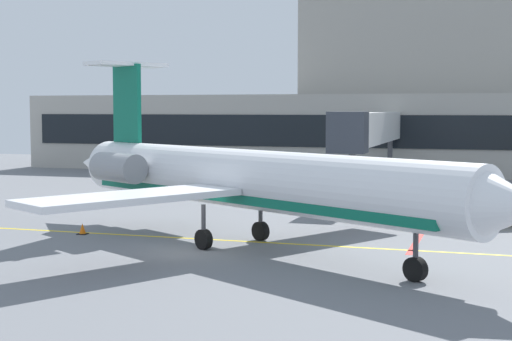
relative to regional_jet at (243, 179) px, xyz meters
The scene contains 8 objects.
ground 4.22m from the regional_jet, 131.45° to the right, with size 120.00×120.00×0.11m.
terminal_building 46.93m from the regional_jet, 86.27° to the left, with size 74.52×16.82×19.48m.
jet_bridge_west 25.64m from the regional_jet, 85.94° to the left, with size 2.40×23.18×6.06m.
regional_jet is the anchor object (origin of this frame).
baggage_tug 25.02m from the regional_jet, 77.37° to the left, with size 3.89×2.34×1.92m.
pushback_tractor 15.82m from the regional_jet, 42.36° to the left, with size 3.99×3.14×1.85m.
safety_cone_alpha 10.30m from the regional_jet, 46.12° to the left, with size 0.47×0.47×0.55m.
safety_cone_bravo 9.24m from the regional_jet, behind, with size 0.47×0.47×0.55m.
Camera 1 is at (12.72, -30.65, 6.27)m, focal length 54.04 mm.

